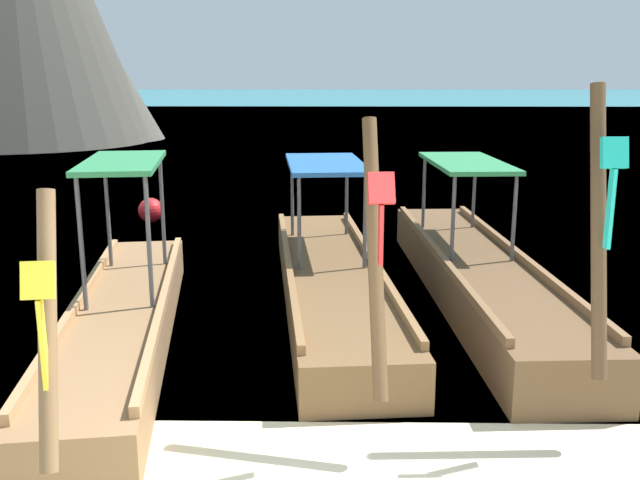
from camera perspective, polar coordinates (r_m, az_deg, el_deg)
sea_water at (r=65.76m, az=0.80°, el=10.75°), size 120.00×120.00×0.00m
longtail_boat_yellow_ribbon at (r=8.24m, az=-15.56°, el=-6.07°), size 1.89×6.50×2.26m
longtail_boat_red_ribbon at (r=9.43m, az=0.87°, el=-3.13°), size 1.85×7.38×2.64m
longtail_boat_turquoise_ribbon at (r=9.73m, az=12.50°, el=-2.73°), size 1.51×7.35×2.92m
mooring_buoy_near at (r=14.81m, az=-13.43°, el=2.33°), size 0.50×0.50×0.50m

